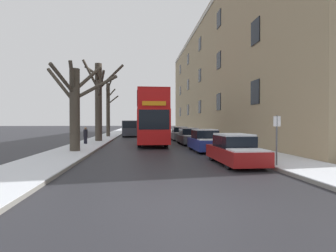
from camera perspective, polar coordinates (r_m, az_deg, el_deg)
ground_plane at (r=6.58m, az=5.65°, el=-16.80°), size 320.00×320.00×0.00m
sidewalk_left at (r=59.34m, az=-10.50°, el=-1.12°), size 3.00×130.00×0.16m
sidewalk_right at (r=59.59m, az=0.62°, el=-1.10°), size 3.00×130.00×0.16m
terrace_facade_right at (r=39.44m, az=13.44°, el=10.05°), size 9.10×51.22×16.77m
bare_tree_left_0 at (r=18.07m, az=-19.54°, el=4.48°), size 4.76×3.42×5.90m
bare_tree_left_1 at (r=27.30m, az=-14.86°, el=5.78°), size 4.13×3.21×8.18m
bare_tree_left_2 at (r=36.00m, az=-12.84°, el=3.98°), size 1.61×3.92×8.25m
double_decker_bus at (r=24.19m, az=-3.69°, el=2.23°), size 2.52×10.10×4.64m
parked_car_0 at (r=12.92m, az=14.30°, el=-5.16°), size 1.70×4.27×1.45m
parked_car_1 at (r=18.33m, az=8.06°, el=-3.30°), size 1.74×4.03×1.53m
parked_car_2 at (r=24.11m, az=4.59°, el=-2.35°), size 1.76×4.34×1.50m
parked_car_3 at (r=29.57m, az=2.58°, el=-1.75°), size 1.81×4.12×1.54m
oncoming_van at (r=37.72m, az=-8.22°, el=-0.42°), size 1.99×5.34×2.27m
pedestrian_left_sidewalk at (r=23.74m, az=-17.52°, el=-1.97°), size 0.35×0.35×1.60m
street_sign_post at (r=12.18m, az=22.59°, el=-2.42°), size 0.32×0.07×2.29m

